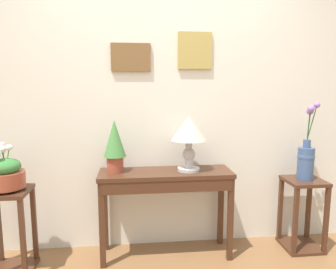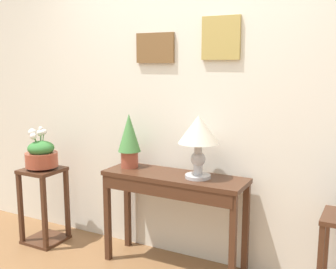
{
  "view_description": "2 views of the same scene",
  "coord_description": "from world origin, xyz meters",
  "px_view_note": "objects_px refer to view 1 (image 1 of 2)",
  "views": [
    {
      "loc": [
        -0.24,
        -1.45,
        1.48
      ],
      "look_at": [
        0.06,
        1.26,
        1.07
      ],
      "focal_mm": 34.11,
      "sensor_mm": 36.0,
      "label": 1
    },
    {
      "loc": [
        1.41,
        -1.52,
        1.61
      ],
      "look_at": [
        -0.07,
        1.28,
        1.05
      ],
      "focal_mm": 43.52,
      "sensor_mm": 36.0,
      "label": 2
    }
  ],
  "objects_px": {
    "planter_bowl_wide_left": "(5,173)",
    "pedestal_stand_right": "(302,214)",
    "table_lamp": "(189,133)",
    "flower_vase_tall_right": "(306,157)",
    "potted_plant_on_console": "(115,144)",
    "console_table": "(166,186)",
    "pedestal_stand_left": "(10,232)"
  },
  "relations": [
    {
      "from": "console_table",
      "to": "pedestal_stand_left",
      "type": "distance_m",
      "value": 1.29
    },
    {
      "from": "potted_plant_on_console",
      "to": "flower_vase_tall_right",
      "type": "relative_size",
      "value": 0.64
    },
    {
      "from": "table_lamp",
      "to": "planter_bowl_wide_left",
      "type": "xyz_separation_m",
      "value": [
        -1.45,
        -0.13,
        -0.28
      ]
    },
    {
      "from": "pedestal_stand_left",
      "to": "pedestal_stand_right",
      "type": "xyz_separation_m",
      "value": [
        2.51,
        0.11,
        -0.02
      ]
    },
    {
      "from": "console_table",
      "to": "pedestal_stand_left",
      "type": "xyz_separation_m",
      "value": [
        -1.25,
        -0.11,
        -0.3
      ]
    },
    {
      "from": "console_table",
      "to": "table_lamp",
      "type": "height_order",
      "value": "table_lamp"
    },
    {
      "from": "pedestal_stand_left",
      "to": "planter_bowl_wide_left",
      "type": "bearing_deg",
      "value": -146.47
    },
    {
      "from": "pedestal_stand_right",
      "to": "flower_vase_tall_right",
      "type": "xyz_separation_m",
      "value": [
        0.0,
        -0.0,
        0.53
      ]
    },
    {
      "from": "table_lamp",
      "to": "console_table",
      "type": "bearing_deg",
      "value": -173.72
    },
    {
      "from": "pedestal_stand_right",
      "to": "flower_vase_tall_right",
      "type": "bearing_deg",
      "value": -13.58
    },
    {
      "from": "console_table",
      "to": "potted_plant_on_console",
      "type": "xyz_separation_m",
      "value": [
        -0.43,
        0.05,
        0.37
      ]
    },
    {
      "from": "flower_vase_tall_right",
      "to": "console_table",
      "type": "bearing_deg",
      "value": -179.72
    },
    {
      "from": "table_lamp",
      "to": "potted_plant_on_console",
      "type": "bearing_deg",
      "value": 177.36
    },
    {
      "from": "console_table",
      "to": "flower_vase_tall_right",
      "type": "distance_m",
      "value": 1.27
    },
    {
      "from": "planter_bowl_wide_left",
      "to": "pedestal_stand_right",
      "type": "relative_size",
      "value": 0.57
    },
    {
      "from": "potted_plant_on_console",
      "to": "table_lamp",
      "type": "bearing_deg",
      "value": -2.64
    },
    {
      "from": "pedestal_stand_left",
      "to": "planter_bowl_wide_left",
      "type": "relative_size",
      "value": 1.83
    },
    {
      "from": "table_lamp",
      "to": "planter_bowl_wide_left",
      "type": "relative_size",
      "value": 1.26
    },
    {
      "from": "console_table",
      "to": "planter_bowl_wide_left",
      "type": "xyz_separation_m",
      "value": [
        -1.25,
        -0.11,
        0.18
      ]
    },
    {
      "from": "pedestal_stand_left",
      "to": "console_table",
      "type": "bearing_deg",
      "value": 4.82
    },
    {
      "from": "console_table",
      "to": "flower_vase_tall_right",
      "type": "height_order",
      "value": "flower_vase_tall_right"
    },
    {
      "from": "table_lamp",
      "to": "flower_vase_tall_right",
      "type": "height_order",
      "value": "flower_vase_tall_right"
    },
    {
      "from": "planter_bowl_wide_left",
      "to": "flower_vase_tall_right",
      "type": "distance_m",
      "value": 2.51
    },
    {
      "from": "console_table",
      "to": "pedestal_stand_right",
      "type": "xyz_separation_m",
      "value": [
        1.25,
        0.01,
        -0.31
      ]
    },
    {
      "from": "console_table",
      "to": "table_lamp",
      "type": "distance_m",
      "value": 0.5
    },
    {
      "from": "potted_plant_on_console",
      "to": "pedestal_stand_left",
      "type": "height_order",
      "value": "potted_plant_on_console"
    },
    {
      "from": "pedestal_stand_right",
      "to": "console_table",
      "type": "bearing_deg",
      "value": -179.7
    },
    {
      "from": "pedestal_stand_left",
      "to": "pedestal_stand_right",
      "type": "bearing_deg",
      "value": 2.56
    },
    {
      "from": "potted_plant_on_console",
      "to": "pedestal_stand_right",
      "type": "relative_size",
      "value": 0.68
    },
    {
      "from": "console_table",
      "to": "planter_bowl_wide_left",
      "type": "relative_size",
      "value": 3.03
    },
    {
      "from": "table_lamp",
      "to": "potted_plant_on_console",
      "type": "distance_m",
      "value": 0.63
    },
    {
      "from": "potted_plant_on_console",
      "to": "planter_bowl_wide_left",
      "type": "relative_size",
      "value": 1.18
    }
  ]
}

